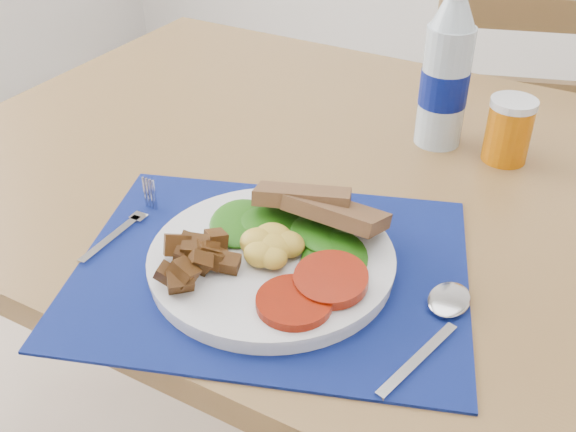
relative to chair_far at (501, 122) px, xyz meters
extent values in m
cube|color=brown|center=(-0.02, -0.70, 0.19)|extent=(1.40, 0.90, 0.04)
cylinder|color=brown|center=(-0.66, -0.31, -0.19)|extent=(0.06, 0.06, 0.71)
cube|color=#533B1E|center=(-0.02, 0.06, -0.14)|extent=(0.49, 0.48, 0.04)
cylinder|color=#533B1E|center=(0.09, 0.26, -0.35)|extent=(0.03, 0.03, 0.38)
cylinder|color=#533B1E|center=(-0.23, 0.16, -0.35)|extent=(0.03, 0.03, 0.38)
cylinder|color=#533B1E|center=(0.19, -0.03, -0.35)|extent=(0.03, 0.03, 0.38)
cylinder|color=#533B1E|center=(-0.13, -0.14, -0.35)|extent=(0.03, 0.03, 0.38)
cube|color=#533B1E|center=(0.03, -0.10, 0.29)|extent=(0.34, 0.14, 0.45)
cube|color=black|center=(-0.06, -0.96, 0.21)|extent=(0.55, 0.49, 0.00)
cylinder|color=silver|center=(-0.06, -0.96, 0.22)|extent=(0.29, 0.29, 0.02)
ellipsoid|color=gold|center=(-0.06, -0.97, 0.25)|extent=(0.07, 0.06, 0.03)
cylinder|color=#9C1505|center=(0.01, -1.01, 0.24)|extent=(0.08, 0.08, 0.01)
ellipsoid|color=#0D4408|center=(-0.05, -0.92, 0.24)|extent=(0.15, 0.09, 0.01)
cube|color=brown|center=(-0.04, -0.88, 0.26)|extent=(0.13, 0.09, 0.04)
cube|color=#B2B5BA|center=(-0.27, -1.02, 0.21)|extent=(0.01, 0.11, 0.00)
cube|color=#B2B5BA|center=(-0.27, -0.94, 0.21)|extent=(0.02, 0.06, 0.00)
cube|color=#B2B5BA|center=(0.14, -1.02, 0.21)|extent=(0.04, 0.13, 0.00)
ellipsoid|color=#B2B5BA|center=(0.14, -0.92, 0.21)|extent=(0.05, 0.06, 0.01)
cylinder|color=#ADBFCC|center=(0.00, -0.56, 0.30)|extent=(0.07, 0.07, 0.19)
cylinder|color=navy|center=(0.00, -0.56, 0.30)|extent=(0.07, 0.07, 0.05)
cone|color=#ADBFCC|center=(0.00, -0.56, 0.42)|extent=(0.07, 0.07, 0.04)
cylinder|color=#C46305|center=(0.11, -0.56, 0.25)|extent=(0.07, 0.07, 0.09)
camera|label=1|loc=(0.26, -1.50, 0.72)|focal=42.00mm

